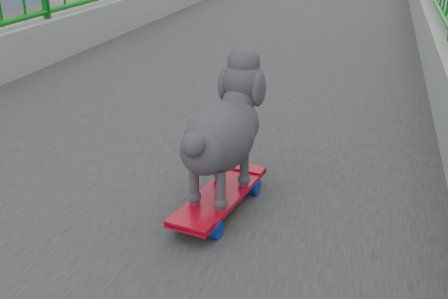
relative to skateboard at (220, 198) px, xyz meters
name	(u,v)px	position (x,y,z in m)	size (l,w,h in m)	color
skateboard	(220,198)	(0.00, 0.00, 0.00)	(0.23, 0.54, 0.07)	red
poodle	(223,129)	(0.00, 0.03, 0.26)	(0.28, 0.53, 0.45)	#2D2A2F
car_0	(128,176)	(-6.49, 11.53, -6.37)	(1.61, 4.00, 1.36)	black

